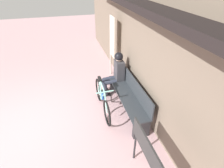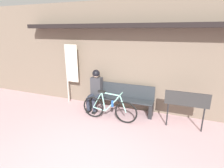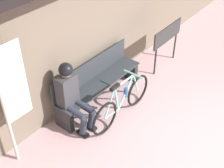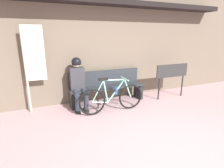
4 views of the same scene
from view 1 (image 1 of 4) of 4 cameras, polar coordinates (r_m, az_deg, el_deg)
name	(u,v)px [view 1 (image 1 of 4)]	position (r m, az deg, el deg)	size (l,w,h in m)	color
ground_plane	(27,133)	(4.43, -26.00, -14.20)	(24.00, 24.00, 0.00)	#C69EA3
storefront_wall	(150,49)	(3.72, 12.29, 10.98)	(12.00, 0.56, 3.20)	#756656
park_bench_near	(129,95)	(4.37, 5.57, -3.71)	(1.98, 0.42, 0.84)	#2D3338
bicycle	(102,99)	(4.34, -3.20, -4.93)	(1.57, 0.40, 0.83)	black
person_seated	(116,71)	(4.80, 1.31, 4.30)	(0.34, 0.61, 1.24)	#2D3342
banner_pole	(112,41)	(5.47, -0.06, 13.94)	(0.45, 0.05, 1.95)	#B7B2A8
signboard	(147,152)	(2.86, 11.32, -20.84)	(1.03, 0.04, 0.97)	#232326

